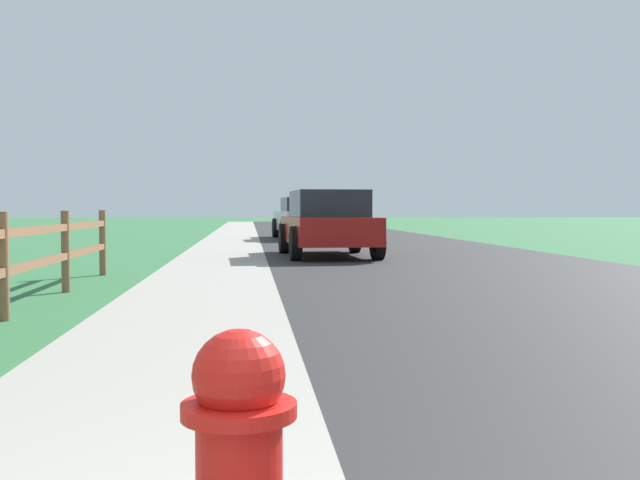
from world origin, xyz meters
The scene contains 6 objects.
ground_plane centered at (0.00, 25.00, 0.00)m, with size 120.00×120.00×0.00m, color #346F40.
road_asphalt centered at (3.50, 27.00, 0.00)m, with size 7.00×66.00×0.01m, color #2C2C2C.
curb_concrete centered at (-3.00, 27.00, 0.00)m, with size 6.00×66.00×0.01m, color #A69F95.
grass_verge centered at (-4.50, 27.00, 0.01)m, with size 5.00×66.00×0.00m, color #346F40.
parked_suv_red centered at (1.42, 16.18, 0.77)m, with size 2.14×4.29×1.51m.
parked_car_silver centered at (1.69, 25.94, 0.75)m, with size 2.36×4.93×1.48m.
Camera 1 is at (-0.39, -0.64, 1.11)m, focal length 41.50 mm.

